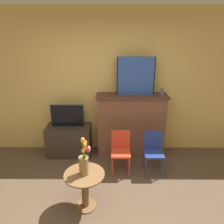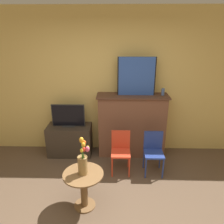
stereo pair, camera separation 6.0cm
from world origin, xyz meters
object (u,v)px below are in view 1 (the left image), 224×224
at_px(tv_monitor, 68,116).
at_px(chair_blue, 153,149).
at_px(painting, 136,76).
at_px(vase_tulips, 84,161).
at_px(chair_red, 121,149).

distance_m(tv_monitor, chair_blue, 1.67).
bearing_deg(chair_blue, tv_monitor, 160.21).
bearing_deg(painting, vase_tulips, -118.03).
bearing_deg(chair_red, chair_blue, -1.33).
bearing_deg(painting, chair_red, -114.82).
xyz_separation_m(painting, tv_monitor, (-1.25, -0.04, -0.74)).
relative_size(tv_monitor, chair_blue, 0.86).
relative_size(chair_blue, vase_tulips, 1.27).
height_order(tv_monitor, chair_blue, tv_monitor).
bearing_deg(vase_tulips, tv_monitor, 109.05).
bearing_deg(chair_blue, painting, 115.24).
relative_size(chair_red, chair_blue, 1.00).
distance_m(tv_monitor, vase_tulips, 1.48).
height_order(tv_monitor, vase_tulips, vase_tulips).
relative_size(painting, chair_blue, 0.94).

